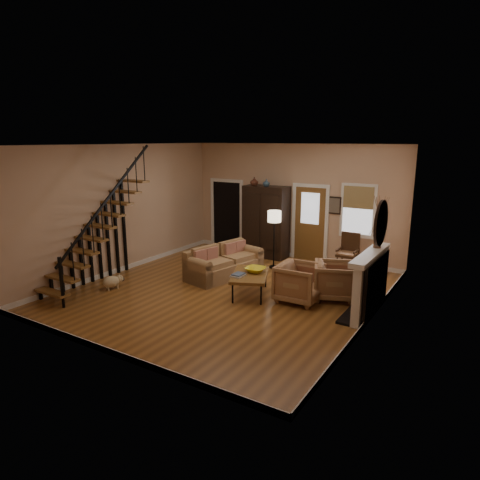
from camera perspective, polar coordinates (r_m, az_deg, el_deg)
The scene contains 15 objects.
room at distance 11.20m, azimuth 1.43°, elevation 3.46°, with size 7.00×7.33×3.30m.
staircase at distance 10.39m, azimuth -18.80°, elevation 2.50°, with size 0.94×2.80×3.20m, color brown, non-canonical shape.
fireplace at distance 8.92m, azimuth 17.20°, elevation -4.81°, with size 0.33×1.95×2.30m.
armoire at distance 12.61m, azimuth 3.48°, elevation 2.45°, with size 1.30×0.60×2.10m, color black, non-canonical shape.
vase_a at distance 12.52m, azimuth 1.91°, elevation 7.82°, with size 0.24×0.24×0.25m, color #4C2619.
vase_b at distance 12.33m, azimuth 3.54°, elevation 7.63°, with size 0.20×0.20×0.21m, color #334C60.
sofa at distance 10.85m, azimuth -2.08°, elevation -2.98°, with size 0.88×2.03×0.76m, color #997145, non-canonical shape.
coffee_table at distance 9.65m, azimuth 1.34°, elevation -5.89°, with size 0.76×1.30×0.50m, color brown, non-canonical shape.
bowl at distance 9.65m, azimuth 2.06°, elevation -3.98°, with size 0.45×0.45×0.11m, color yellow.
books at distance 9.37m, azimuth -0.22°, elevation -4.66°, with size 0.24×0.33×0.06m, color beige, non-canonical shape.
armchair_left at distance 9.30m, azimuth 7.94°, elevation -5.67°, with size 0.89×0.91×0.83m, color brown.
armchair_right at distance 9.60m, azimuth 12.54°, elevation -5.31°, with size 0.87×0.90×0.82m, color brown.
floor_lamp at distance 11.52m, azimuth 4.55°, elevation 0.05°, with size 0.36×0.36×1.57m, color black, non-canonical shape.
side_chair at distance 11.58m, azimuth 14.14°, elevation -1.66°, with size 0.54×0.54×1.02m, color #382112, non-canonical shape.
dog at distance 10.45m, azimuth -16.77°, elevation -5.44°, with size 0.26×0.45×0.33m, color beige, non-canonical shape.
Camera 1 is at (5.14, -7.77, 3.42)m, focal length 32.00 mm.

